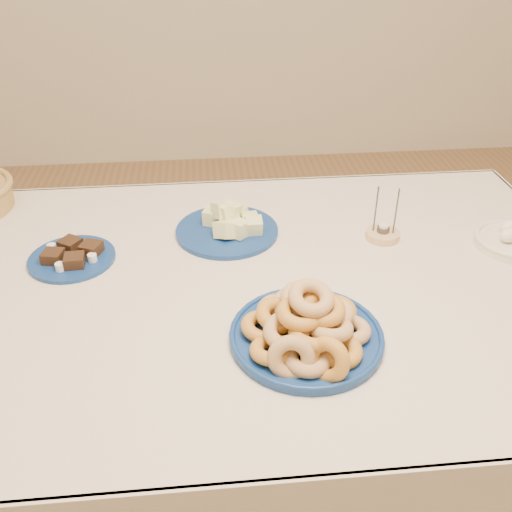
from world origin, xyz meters
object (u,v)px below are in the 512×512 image
at_px(candle_holder, 383,234).
at_px(egg_bowl, 512,240).
at_px(melon_plate, 229,226).
at_px(brownie_plate, 72,256).
at_px(dining_table, 254,315).
at_px(donut_platter, 307,328).

bearing_deg(candle_holder, egg_bowl, -12.74).
distance_m(melon_plate, brownie_plate, 0.41).
relative_size(dining_table, donut_platter, 4.27).
bearing_deg(brownie_plate, melon_plate, 13.51).
bearing_deg(egg_bowl, candle_holder, 167.26).
xyz_separation_m(brownie_plate, candle_holder, (0.80, 0.03, 0.00)).
distance_m(donut_platter, candle_holder, 0.48).
xyz_separation_m(dining_table, candle_holder, (0.36, 0.16, 0.12)).
bearing_deg(donut_platter, melon_plate, 105.96).
distance_m(donut_platter, melon_plate, 0.48).
bearing_deg(donut_platter, candle_holder, 55.01).
relative_size(brownie_plate, egg_bowl, 1.17).
xyz_separation_m(donut_platter, egg_bowl, (0.60, 0.32, -0.02)).
bearing_deg(melon_plate, donut_platter, -74.04).
height_order(donut_platter, brownie_plate, donut_platter).
distance_m(brownie_plate, candle_holder, 0.81).
bearing_deg(candle_holder, donut_platter, -124.99).
distance_m(dining_table, brownie_plate, 0.48).
bearing_deg(melon_plate, dining_table, -78.69).
bearing_deg(egg_bowl, melon_plate, 169.14).
distance_m(dining_table, egg_bowl, 0.70).
bearing_deg(donut_platter, dining_table, 110.28).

